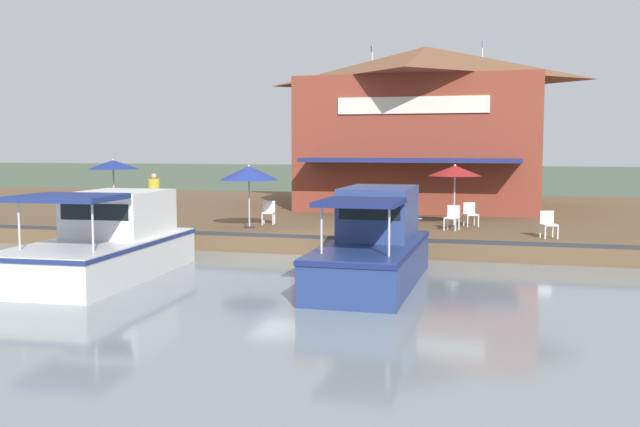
{
  "coord_description": "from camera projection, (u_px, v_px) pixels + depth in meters",
  "views": [
    {
      "loc": [
        21.17,
        6.4,
        3.46
      ],
      "look_at": [
        -1.0,
        0.55,
        1.3
      ],
      "focal_mm": 40.0,
      "sensor_mm": 36.0,
      "label": 1
    }
  ],
  "objects": [
    {
      "name": "ground_plane",
      "position": [
        295.0,
        257.0,
        22.33
      ],
      "size": [
        220.0,
        220.0,
        0.0
      ],
      "primitive_type": "plane",
      "color": "#4C5B47"
    },
    {
      "name": "quay_deck",
      "position": [
        364.0,
        215.0,
        32.9
      ],
      "size": [
        22.0,
        56.0,
        0.6
      ],
      "primitive_type": "cube",
      "color": "brown",
      "rests_on": "ground"
    },
    {
      "name": "quay_edge_fender",
      "position": [
        296.0,
        236.0,
        22.37
      ],
      "size": [
        0.2,
        50.4,
        0.1
      ],
      "primitive_type": "cube",
      "color": "#2D2D33",
      "rests_on": "quay_deck"
    },
    {
      "name": "waterfront_restaurant",
      "position": [
        425.0,
        125.0,
        34.41
      ],
      "size": [
        11.92,
        11.04,
        7.77
      ],
      "color": "brown",
      "rests_on": "quay_deck"
    },
    {
      "name": "patio_umbrella_back_row",
      "position": [
        249.0,
        173.0,
        24.91
      ],
      "size": [
        2.09,
        2.09,
        2.23
      ],
      "color": "#B7B7B7",
      "rests_on": "quay_deck"
    },
    {
      "name": "patio_umbrella_by_entrance",
      "position": [
        113.0,
        165.0,
        26.76
      ],
      "size": [
        1.89,
        1.89,
        2.39
      ],
      "color": "#B7B7B7",
      "rests_on": "quay_deck"
    },
    {
      "name": "patio_umbrella_near_quay_edge",
      "position": [
        455.0,
        171.0,
        25.24
      ],
      "size": [
        1.88,
        1.88,
        2.23
      ],
      "color": "#B7B7B7",
      "rests_on": "quay_deck"
    },
    {
      "name": "cafe_chair_back_row_seat",
      "position": [
        269.0,
        211.0,
        26.32
      ],
      "size": [
        0.51,
        0.51,
        0.85
      ],
      "color": "white",
      "rests_on": "quay_deck"
    },
    {
      "name": "cafe_chair_beside_entrance",
      "position": [
        452.0,
        216.0,
        24.41
      ],
      "size": [
        0.53,
        0.53,
        0.85
      ],
      "color": "white",
      "rests_on": "quay_deck"
    },
    {
      "name": "cafe_chair_far_corner_seat",
      "position": [
        470.0,
        213.0,
        25.61
      ],
      "size": [
        0.58,
        0.58,
        0.85
      ],
      "color": "white",
      "rests_on": "quay_deck"
    },
    {
      "name": "cafe_chair_under_first_umbrella",
      "position": [
        548.0,
        223.0,
        22.27
      ],
      "size": [
        0.56,
        0.56,
        0.85
      ],
      "color": "white",
      "rests_on": "quay_deck"
    },
    {
      "name": "person_at_quay_edge",
      "position": [
        154.0,
        189.0,
        29.73
      ],
      "size": [
        0.49,
        0.49,
        1.74
      ],
      "color": "#4C4C56",
      "rests_on": "quay_deck"
    },
    {
      "name": "motorboat_mid_row",
      "position": [
        377.0,
        246.0,
        18.14
      ],
      "size": [
        6.98,
        2.2,
        2.35
      ],
      "color": "navy",
      "rests_on": "river_water"
    },
    {
      "name": "motorboat_second_along",
      "position": [
        115.0,
        244.0,
        19.01
      ],
      "size": [
        7.26,
        3.0,
        2.25
      ],
      "color": "silver",
      "rests_on": "river_water"
    },
    {
      "name": "mooring_post",
      "position": [
        386.0,
        223.0,
        21.85
      ],
      "size": [
        0.22,
        0.22,
        1.02
      ],
      "color": "#473323",
      "rests_on": "quay_deck"
    },
    {
      "name": "tree_downstream_bank",
      "position": [
        349.0,
        118.0,
        41.07
      ],
      "size": [
        3.79,
        3.61,
        6.4
      ],
      "color": "brown",
      "rests_on": "quay_deck"
    }
  ]
}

